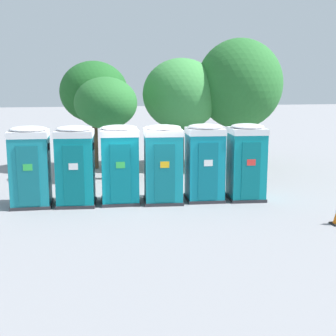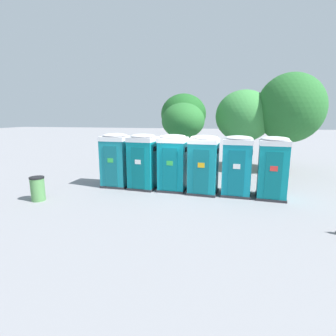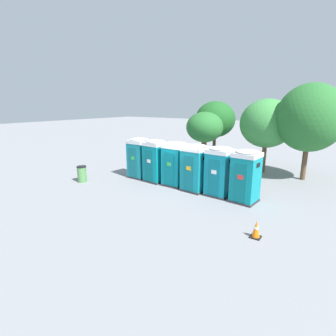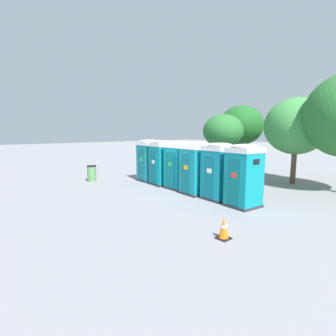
# 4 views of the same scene
# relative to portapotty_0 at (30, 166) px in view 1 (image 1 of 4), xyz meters

# --- Properties ---
(ground_plane) EXTENTS (120.00, 120.00, 0.00)m
(ground_plane) POSITION_rel_portapotty_0_xyz_m (3.50, 0.02, -1.28)
(ground_plane) COLOR gray
(portapotty_0) EXTENTS (1.27, 1.23, 2.54)m
(portapotty_0) POSITION_rel_portapotty_0_xyz_m (0.00, 0.00, 0.00)
(portapotty_0) COLOR #2D2D33
(portapotty_0) RESTS_ON ground
(portapotty_1) EXTENTS (1.32, 1.31, 2.54)m
(portapotty_1) POSITION_rel_portapotty_0_xyz_m (1.39, -0.13, 0.00)
(portapotty_1) COLOR #2D2D33
(portapotty_1) RESTS_ON ground
(portapotty_2) EXTENTS (1.27, 1.25, 2.54)m
(portapotty_2) POSITION_rel_portapotty_0_xyz_m (2.79, -0.14, 0.00)
(portapotty_2) COLOR #2D2D33
(portapotty_2) RESTS_ON ground
(portapotty_3) EXTENTS (1.34, 1.30, 2.54)m
(portapotty_3) POSITION_rel_portapotty_0_xyz_m (4.18, -0.33, -0.00)
(portapotty_3) COLOR #2D2D33
(portapotty_3) RESTS_ON ground
(portapotty_4) EXTENTS (1.29, 1.28, 2.54)m
(portapotty_4) POSITION_rel_portapotty_0_xyz_m (5.58, -0.30, 0.00)
(portapotty_4) COLOR #2D2D33
(portapotty_4) RESTS_ON ground
(portapotty_5) EXTENTS (1.26, 1.30, 2.54)m
(portapotty_5) POSITION_rel_portapotty_0_xyz_m (6.97, -0.46, 0.00)
(portapotty_5) COLOR #2D2D33
(portapotty_5) RESTS_ON ground
(street_tree_0) EXTENTS (3.00, 3.00, 4.79)m
(street_tree_0) POSITION_rel_portapotty_0_xyz_m (2.27, 6.20, 2.15)
(street_tree_0) COLOR #4C3826
(street_tree_0) RESTS_ON ground
(street_tree_1) EXTENTS (3.86, 3.86, 5.80)m
(street_tree_1) POSITION_rel_portapotty_0_xyz_m (8.72, 5.35, 2.49)
(street_tree_1) COLOR brown
(street_tree_1) RESTS_ON ground
(street_tree_2) EXTENTS (3.49, 3.49, 4.93)m
(street_tree_2) POSITION_rel_portapotty_0_xyz_m (6.15, 5.84, 2.03)
(street_tree_2) COLOR brown
(street_tree_2) RESTS_ON ground
(street_tree_3) EXTENTS (2.49, 2.49, 4.08)m
(street_tree_3) POSITION_rel_portapotty_0_xyz_m (2.63, 3.76, 1.73)
(street_tree_3) COLOR brown
(street_tree_3) RESTS_ON ground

